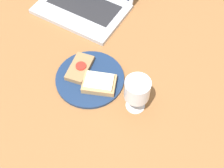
% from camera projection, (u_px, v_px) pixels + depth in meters
% --- Properties ---
extents(wooden_table, '(1.40, 1.40, 0.03)m').
position_uv_depth(wooden_table, '(102.00, 86.00, 1.08)').
color(wooden_table, brown).
rests_on(wooden_table, ground).
extents(plate, '(0.24, 0.24, 0.01)m').
position_uv_depth(plate, '(90.00, 79.00, 1.07)').
color(plate, navy).
rests_on(plate, wooden_table).
extents(sandwich_with_tomato, '(0.09, 0.13, 0.02)m').
position_uv_depth(sandwich_with_tomato, '(80.00, 68.00, 1.08)').
color(sandwich_with_tomato, '#937047').
rests_on(sandwich_with_tomato, plate).
extents(sandwich_with_cheese, '(0.13, 0.11, 0.03)m').
position_uv_depth(sandwich_with_cheese, '(100.00, 84.00, 1.03)').
color(sandwich_with_cheese, '#A88456').
rests_on(sandwich_with_cheese, plate).
extents(wine_glass, '(0.08, 0.08, 0.13)m').
position_uv_depth(wine_glass, '(137.00, 90.00, 0.94)').
color(wine_glass, white).
rests_on(wine_glass, wooden_table).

